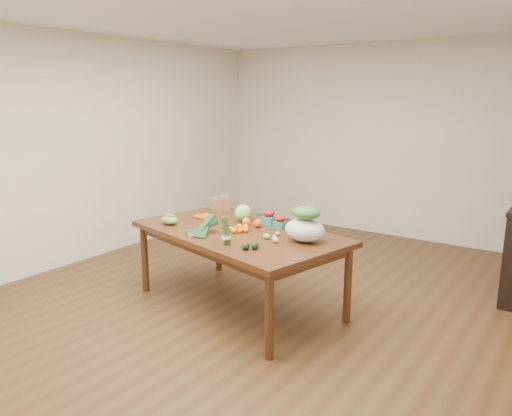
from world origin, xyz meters
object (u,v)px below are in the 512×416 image
Objects in this scene: dining_table at (239,268)px; asparagus_bundle at (226,231)px; salad_bag at (305,225)px; paper_bag at (220,203)px; mandarin_cluster at (239,228)px; cabbage at (243,213)px; kale_bunch at (199,226)px.

asparagus_bundle reaches higher than dining_table.
asparagus_bundle is at bearing -136.34° from salad_bag.
paper_bag is 0.65× the size of salad_bag.
salad_bag is at bearing 6.27° from mandarin_cluster.
asparagus_bundle is at bearing -63.81° from cabbage.
kale_bunch is 1.10× the size of salad_bag.
paper_bag is at bearing 130.95° from kale_bunch.
kale_bunch reaches higher than mandarin_cluster.
asparagus_bundle is at bearing -49.06° from paper_bag.
cabbage reaches higher than kale_bunch.
dining_table is at bearing 135.14° from mandarin_cluster.
mandarin_cluster is (0.03, -0.03, 0.41)m from dining_table.
kale_bunch is (-0.24, -0.28, 0.04)m from mandarin_cluster.
dining_table is 0.58m from cabbage.
asparagus_bundle reaches higher than cabbage.
mandarin_cluster is 0.66m from salad_bag.
paper_bag is at bearing 158.98° from salad_bag.
kale_bunch is at bearing -110.09° from dining_table.
cabbage reaches higher than dining_table.
kale_bunch is at bearing -62.16° from paper_bag.
dining_table is 0.59m from kale_bunch.
dining_table is 8.54× the size of paper_bag.
salad_bag is at bearing 16.55° from dining_table.
asparagus_bundle is at bearing -52.78° from dining_table.
dining_table is 5.51× the size of salad_bag.
salad_bag is (0.49, 0.47, 0.02)m from asparagus_bundle.
asparagus_bundle reaches higher than paper_bag.
dining_table is 0.86m from salad_bag.
cabbage is at bearing 120.70° from mandarin_cluster.
asparagus_bundle reaches higher than mandarin_cluster.
dining_table is at bearing 127.22° from asparagus_bundle.
salad_bag is at bearing 34.82° from kale_bunch.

